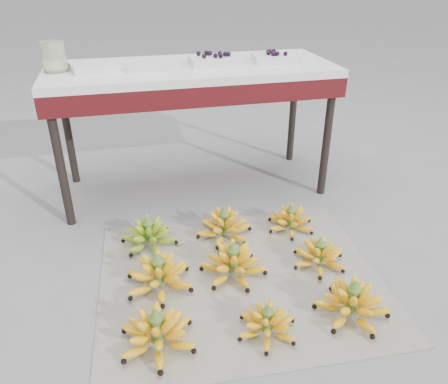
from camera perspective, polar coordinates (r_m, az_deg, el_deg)
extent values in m
plane|color=slate|center=(2.04, 1.33, -10.94)|extent=(60.00, 60.00, 0.00)
cube|color=silver|center=(2.02, 2.18, -11.24)|extent=(1.31, 1.12, 0.01)
ellipsoid|color=yellow|center=(1.72, -8.66, -18.14)|extent=(0.37, 0.37, 0.09)
ellipsoid|color=yellow|center=(1.69, -8.75, -17.25)|extent=(0.26, 0.26, 0.07)
ellipsoid|color=yellow|center=(1.67, -8.85, -16.38)|extent=(0.17, 0.17, 0.05)
cylinder|color=#4A6E2B|center=(1.69, -8.75, -17.25)|extent=(0.05, 0.05, 0.12)
cone|color=#4A6E2B|center=(1.64, -8.95, -15.37)|extent=(0.06, 0.06, 0.04)
ellipsoid|color=yellow|center=(1.76, 5.63, -17.06)|extent=(0.24, 0.24, 0.07)
ellipsoid|color=yellow|center=(1.74, 5.68, -16.35)|extent=(0.17, 0.17, 0.05)
ellipsoid|color=yellow|center=(1.72, 5.73, -15.67)|extent=(0.11, 0.11, 0.04)
cylinder|color=#4A6E2B|center=(1.74, 5.68, -16.35)|extent=(0.04, 0.04, 0.10)
cone|color=#4A6E2B|center=(1.70, 5.78, -14.88)|extent=(0.05, 0.05, 0.03)
ellipsoid|color=yellow|center=(1.89, 16.29, -14.19)|extent=(0.39, 0.39, 0.09)
ellipsoid|color=yellow|center=(1.86, 16.45, -13.32)|extent=(0.27, 0.27, 0.07)
ellipsoid|color=yellow|center=(1.84, 16.60, -12.48)|extent=(0.18, 0.18, 0.05)
cylinder|color=#4A6E2B|center=(1.86, 16.45, -13.32)|extent=(0.05, 0.05, 0.12)
cone|color=#4A6E2B|center=(1.81, 16.78, -11.51)|extent=(0.06, 0.06, 0.04)
ellipsoid|color=yellow|center=(1.96, -8.43, -11.13)|extent=(0.32, 0.32, 0.09)
ellipsoid|color=yellow|center=(1.94, -8.52, -10.24)|extent=(0.23, 0.23, 0.07)
ellipsoid|color=yellow|center=(1.92, -8.59, -9.37)|extent=(0.15, 0.15, 0.06)
cylinder|color=#4A6E2B|center=(1.94, -8.52, -10.24)|extent=(0.05, 0.05, 0.12)
cone|color=#4A6E2B|center=(1.89, -8.68, -8.38)|extent=(0.06, 0.06, 0.04)
ellipsoid|color=yellow|center=(2.01, 1.20, -9.73)|extent=(0.37, 0.37, 0.09)
ellipsoid|color=yellow|center=(1.99, 1.21, -8.86)|extent=(0.26, 0.26, 0.07)
ellipsoid|color=yellow|center=(1.97, 1.22, -8.01)|extent=(0.17, 0.17, 0.06)
cylinder|color=#4A6E2B|center=(1.99, 1.21, -8.86)|extent=(0.05, 0.05, 0.12)
cone|color=#4A6E2B|center=(1.94, 1.23, -7.04)|extent=(0.06, 0.06, 0.04)
ellipsoid|color=yellow|center=(2.12, 12.27, -8.42)|extent=(0.32, 0.32, 0.07)
ellipsoid|color=yellow|center=(2.10, 12.36, -7.70)|extent=(0.23, 0.23, 0.06)
ellipsoid|color=yellow|center=(2.08, 12.45, -7.02)|extent=(0.15, 0.15, 0.05)
cylinder|color=#4A6E2B|center=(2.10, 12.36, -7.70)|extent=(0.04, 0.04, 0.10)
cone|color=#4A6E2B|center=(2.06, 12.55, -6.24)|extent=(0.05, 0.05, 0.04)
ellipsoid|color=#63941C|center=(2.23, -9.74, -5.94)|extent=(0.37, 0.37, 0.08)
ellipsoid|color=#63941C|center=(2.21, -9.82, -5.17)|extent=(0.26, 0.26, 0.06)
ellipsoid|color=#63941C|center=(2.20, -9.89, -4.43)|extent=(0.17, 0.17, 0.05)
cylinder|color=#4A6E2B|center=(2.21, -9.82, -5.17)|extent=(0.05, 0.05, 0.11)
cone|color=#4A6E2B|center=(2.18, -9.97, -3.59)|extent=(0.05, 0.05, 0.04)
ellipsoid|color=yellow|center=(2.27, 0.02, -4.86)|extent=(0.35, 0.35, 0.08)
ellipsoid|color=yellow|center=(2.25, 0.02, -4.07)|extent=(0.25, 0.25, 0.06)
ellipsoid|color=yellow|center=(2.23, 0.02, -3.31)|extent=(0.16, 0.16, 0.05)
cylinder|color=#4A6E2B|center=(2.25, 0.02, -4.07)|extent=(0.05, 0.05, 0.12)
cone|color=#4A6E2B|center=(2.21, 0.02, -2.45)|extent=(0.05, 0.05, 0.04)
ellipsoid|color=yellow|center=(2.35, 8.67, -4.01)|extent=(0.26, 0.26, 0.07)
ellipsoid|color=yellow|center=(2.34, 8.73, -3.34)|extent=(0.19, 0.19, 0.06)
ellipsoid|color=yellow|center=(2.32, 8.78, -2.69)|extent=(0.12, 0.12, 0.05)
cylinder|color=#4A6E2B|center=(2.34, 8.73, -3.34)|extent=(0.04, 0.04, 0.10)
cone|color=#4A6E2B|center=(2.30, 8.85, -1.96)|extent=(0.05, 0.05, 0.04)
cylinder|color=black|center=(2.39, -20.61, 3.49)|extent=(0.05, 0.05, 0.72)
cylinder|color=black|center=(2.63, 13.28, 6.84)|extent=(0.05, 0.05, 0.72)
cylinder|color=black|center=(2.88, -19.79, 7.77)|extent=(0.05, 0.05, 0.72)
cylinder|color=black|center=(3.08, 8.99, 10.42)|extent=(0.05, 0.05, 0.72)
cube|color=#4F0E12|center=(2.55, -4.23, 14.11)|extent=(1.59, 0.63, 0.11)
cube|color=white|center=(2.53, -4.29, 15.73)|extent=(1.59, 0.63, 0.04)
cube|color=silver|center=(2.49, -16.48, 15.46)|extent=(0.28, 0.23, 0.04)
cube|color=silver|center=(2.46, -9.52, 16.05)|extent=(0.26, 0.19, 0.04)
cube|color=silver|center=(2.53, -1.22, 16.77)|extent=(0.28, 0.20, 0.04)
sphere|color=black|center=(2.52, 0.15, 17.57)|extent=(0.03, 0.03, 0.03)
sphere|color=black|center=(2.47, -2.62, 17.33)|extent=(0.03, 0.03, 0.03)
sphere|color=black|center=(2.52, 0.61, 17.57)|extent=(0.03, 0.03, 0.03)
sphere|color=black|center=(2.55, -1.92, 17.66)|extent=(0.03, 0.03, 0.03)
sphere|color=black|center=(2.56, -2.30, 17.71)|extent=(0.03, 0.03, 0.03)
sphere|color=black|center=(2.55, -1.82, 17.68)|extent=(0.03, 0.03, 0.03)
sphere|color=black|center=(2.48, -1.13, 17.40)|extent=(0.03, 0.03, 0.03)
sphere|color=black|center=(2.54, -0.55, 17.65)|extent=(0.03, 0.03, 0.03)
sphere|color=black|center=(2.48, -0.44, 17.39)|extent=(0.03, 0.03, 0.03)
sphere|color=black|center=(2.54, -3.34, 17.62)|extent=(0.03, 0.03, 0.03)
cube|color=silver|center=(2.61, 6.76, 16.95)|extent=(0.27, 0.21, 0.04)
sphere|color=black|center=(2.58, 8.04, 17.46)|extent=(0.02, 0.02, 0.02)
sphere|color=black|center=(2.64, 6.03, 17.81)|extent=(0.02, 0.02, 0.02)
sphere|color=black|center=(2.65, 6.54, 17.83)|extent=(0.02, 0.02, 0.02)
sphere|color=black|center=(2.57, 6.42, 17.49)|extent=(0.02, 0.02, 0.02)
sphere|color=black|center=(2.59, 5.83, 17.63)|extent=(0.02, 0.02, 0.02)
sphere|color=black|center=(2.62, 5.76, 17.75)|extent=(0.02, 0.02, 0.02)
sphere|color=black|center=(2.57, 6.89, 17.51)|extent=(0.02, 0.02, 0.02)
sphere|color=black|center=(2.59, 6.43, 17.59)|extent=(0.02, 0.02, 0.02)
sphere|color=black|center=(2.58, 6.99, 17.53)|extent=(0.02, 0.02, 0.02)
sphere|color=black|center=(2.64, 5.88, 17.82)|extent=(0.02, 0.02, 0.02)
cylinder|color=#DCF0BF|center=(2.51, -21.36, 16.13)|extent=(0.14, 0.14, 0.15)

